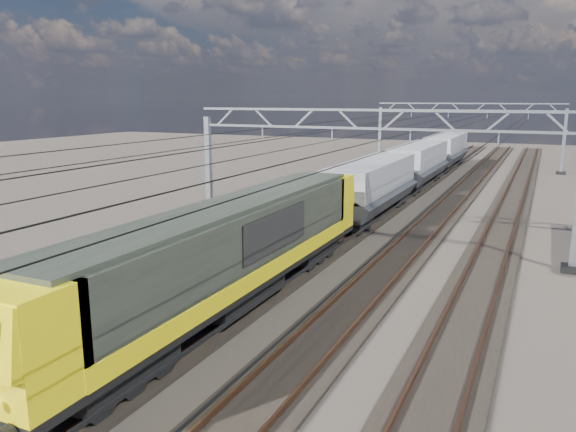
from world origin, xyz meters
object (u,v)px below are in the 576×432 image
at_px(catenary_gantry_mid, 369,174).
at_px(hopper_wagon_third, 446,148).
at_px(hopper_wagon_mid, 418,162).
at_px(locomotive, 231,249).
at_px(catenary_gantry_far, 466,133).
at_px(hopper_wagon_lead, 371,184).

xyz_separation_m(catenary_gantry_mid, hopper_wagon_third, (-2.00, 35.78, -1.67)).
bearing_deg(hopper_wagon_mid, locomotive, -90.00).
xyz_separation_m(catenary_gantry_far, hopper_wagon_mid, (-2.00, -14.42, -1.67)).
distance_m(hopper_wagon_lead, hopper_wagon_mid, 14.20).
xyz_separation_m(locomotive, hopper_wagon_lead, (-0.00, 17.70, -0.09)).
height_order(catenary_gantry_far, hopper_wagon_lead, catenary_gantry_far).
relative_size(catenary_gantry_mid, hopper_wagon_third, 1.53).
xyz_separation_m(catenary_gantry_mid, catenary_gantry_far, (0.00, 36.00, 0.00)).
relative_size(catenary_gantry_far, hopper_wagon_mid, 1.53).
relative_size(catenary_gantry_mid, hopper_wagon_mid, 1.53).
bearing_deg(hopper_wagon_third, hopper_wagon_mid, -90.00).
distance_m(catenary_gantry_far, hopper_wagon_mid, 14.65).
relative_size(locomotive, hopper_wagon_lead, 1.62).
height_order(catenary_gantry_mid, hopper_wagon_mid, catenary_gantry_mid).
xyz_separation_m(catenary_gantry_mid, hopper_wagon_lead, (-2.00, 7.38, -1.67)).
xyz_separation_m(catenary_gantry_far, hopper_wagon_lead, (-2.00, -28.62, -1.67)).
distance_m(catenary_gantry_far, hopper_wagon_lead, 28.74).
relative_size(catenary_gantry_far, hopper_wagon_lead, 1.53).
distance_m(locomotive, hopper_wagon_lead, 17.70).
distance_m(catenary_gantry_far, locomotive, 46.39).
xyz_separation_m(hopper_wagon_mid, hopper_wagon_third, (0.00, 14.20, 0.00)).
bearing_deg(hopper_wagon_lead, hopper_wagon_third, 90.00).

